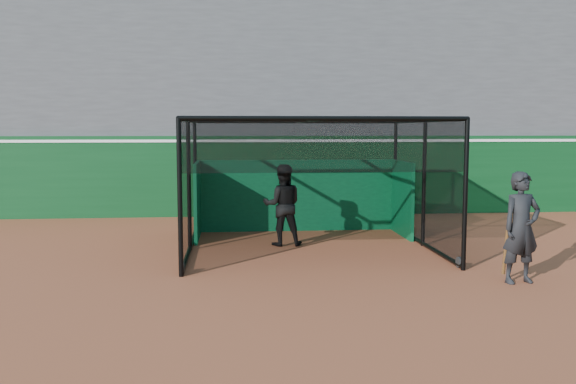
{
  "coord_description": "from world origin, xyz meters",
  "views": [
    {
      "loc": [
        -0.9,
        -10.62,
        2.71
      ],
      "look_at": [
        0.29,
        2.0,
        1.4
      ],
      "focal_mm": 38.0,
      "sensor_mm": 36.0,
      "label": 1
    }
  ],
  "objects": [
    {
      "name": "batter",
      "position": [
        0.3,
        3.41,
        0.95
      ],
      "size": [
        0.94,
        0.74,
        1.9
      ],
      "primitive_type": "imported",
      "rotation": [
        0.0,
        0.0,
        3.12
      ],
      "color": "black",
      "rests_on": "ground"
    },
    {
      "name": "grandstand",
      "position": [
        0.0,
        12.27,
        4.48
      ],
      "size": [
        50.0,
        7.85,
        8.95
      ],
      "color": "#4C4C4F",
      "rests_on": "ground"
    },
    {
      "name": "batting_cage",
      "position": [
        0.86,
        3.05,
        1.45
      ],
      "size": [
        5.47,
        5.08,
        2.91
      ],
      "color": "black",
      "rests_on": "ground"
    },
    {
      "name": "on_deck_player",
      "position": [
        4.18,
        -0.48,
        0.99
      ],
      "size": [
        0.79,
        0.59,
        1.98
      ],
      "color": "black",
      "rests_on": "ground"
    },
    {
      "name": "ground",
      "position": [
        0.0,
        0.0,
        0.0
      ],
      "size": [
        120.0,
        120.0,
        0.0
      ],
      "primitive_type": "plane",
      "color": "brown",
      "rests_on": "ground"
    },
    {
      "name": "outfield_wall",
      "position": [
        0.0,
        8.5,
        1.29
      ],
      "size": [
        50.0,
        0.5,
        2.5
      ],
      "color": "#0A3B18",
      "rests_on": "ground"
    }
  ]
}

